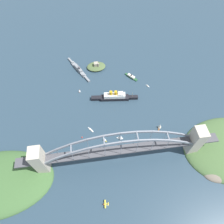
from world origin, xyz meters
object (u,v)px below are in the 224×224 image
object	(u,v)px
naval_cruiser	(79,69)
harbor_ferry_steamer	(131,77)
small_boat_5	(121,137)
ocean_liner	(114,97)
small_boat_2	(160,126)
harbor_arch_bridge	(120,150)
seaplane_taxiing_near_bridge	(106,204)
small_boat_3	(79,91)
fort_island_mid_harbor	(96,66)
channel_marker_buoy	(82,137)
small_boat_0	(91,130)
small_boat_1	(105,139)
small_boat_4	(148,86)

from	to	relation	value
naval_cruiser	harbor_ferry_steamer	world-z (taller)	naval_cruiser
naval_cruiser	small_boat_5	world-z (taller)	naval_cruiser
ocean_liner	small_boat_5	distance (m)	81.21
small_boat_2	small_boat_5	bearing A→B (deg)	-170.75
harbor_arch_bridge	seaplane_taxiing_near_bridge	xyz separation A→B (m)	(-27.70, -60.57, -29.04)
small_boat_3	small_boat_5	distance (m)	123.02
ocean_liner	harbor_arch_bridge	bearing A→B (deg)	-94.58
fort_island_mid_harbor	small_boat_2	world-z (taller)	fort_island_mid_harbor
naval_cruiser	small_boat_2	xyz separation A→B (m)	(126.85, -154.43, 1.76)
harbor_arch_bridge	channel_marker_buoy	bearing A→B (deg)	141.56
harbor_ferry_steamer	small_boat_5	xyz separation A→B (m)	(-42.79, -130.34, 2.74)
naval_cruiser	small_boat_5	xyz separation A→B (m)	(59.91, -165.34, 2.00)
naval_cruiser	small_boat_0	size ratio (longest dim) A/B	7.06
ocean_liner	fort_island_mid_harbor	bearing A→B (deg)	106.24
naval_cruiser	harbor_ferry_steamer	bearing A→B (deg)	-18.82
small_boat_0	channel_marker_buoy	world-z (taller)	channel_marker_buoy
seaplane_taxiing_near_bridge	small_boat_1	distance (m)	93.53
harbor_ferry_steamer	small_boat_1	world-z (taller)	small_boat_1
ocean_liner	harbor_ferry_steamer	xyz separation A→B (m)	(41.00, 49.16, -3.88)
small_boat_4	small_boat_5	world-z (taller)	small_boat_5
ocean_liner	small_boat_0	distance (m)	76.32
small_boat_2	channel_marker_buoy	world-z (taller)	small_boat_2
fort_island_mid_harbor	small_boat_0	bearing A→B (deg)	-98.75
small_boat_2	small_boat_4	distance (m)	92.16
small_boat_1	harbor_ferry_steamer	bearing A→B (deg)	62.26
harbor_ferry_steamer	small_boat_1	size ratio (longest dim) A/B	3.16
harbor_arch_bridge	small_boat_3	bearing A→B (deg)	111.02
harbor_ferry_steamer	small_boat_4	bearing A→B (deg)	-45.74
fort_island_mid_harbor	small_boat_5	xyz separation A→B (m)	(23.42, -167.71, 1.34)
harbor_ferry_steamer	seaplane_taxiing_near_bridge	bearing A→B (deg)	-109.21
small_boat_1	small_boat_5	distance (m)	25.71
fort_island_mid_harbor	naval_cruiser	bearing A→B (deg)	-176.29
harbor_arch_bridge	harbor_ferry_steamer	world-z (taller)	harbor_arch_bridge
small_boat_4	channel_marker_buoy	size ratio (longest dim) A/B	2.44
seaplane_taxiing_near_bridge	channel_marker_buoy	xyz separation A→B (m)	(-26.21, 103.36, -0.84)
small_boat_2	small_boat_0	bearing A→B (deg)	174.48
small_boat_3	small_boat_5	world-z (taller)	small_boat_5
naval_cruiser	small_boat_4	size ratio (longest dim) A/B	11.19
small_boat_3	small_boat_4	size ratio (longest dim) A/B	1.09
harbor_ferry_steamer	channel_marker_buoy	bearing A→B (deg)	-130.95
fort_island_mid_harbor	small_boat_2	distance (m)	180.98
naval_cruiser	small_boat_3	world-z (taller)	naval_cruiser
ocean_liner	channel_marker_buoy	size ratio (longest dim) A/B	30.88
harbor_arch_bridge	fort_island_mid_harbor	distance (m)	202.53
harbor_arch_bridge	naval_cruiser	bearing A→B (deg)	104.90
small_boat_4	harbor_arch_bridge	bearing A→B (deg)	-119.58
small_boat_1	small_boat_2	size ratio (longest dim) A/B	0.78
harbor_arch_bridge	naval_cruiser	world-z (taller)	harbor_arch_bridge
channel_marker_buoy	small_boat_2	bearing A→B (deg)	0.20
fort_island_mid_harbor	seaplane_taxiing_near_bridge	size ratio (longest dim) A/B	3.69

